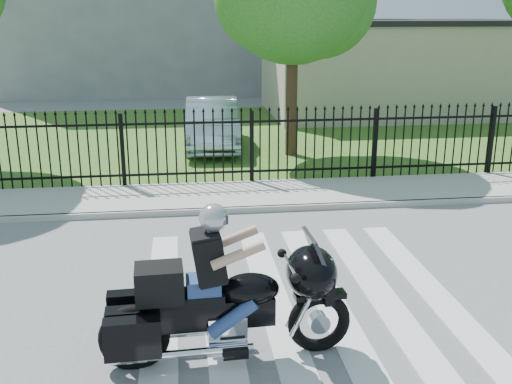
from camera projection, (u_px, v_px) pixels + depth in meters
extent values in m
plane|color=slate|center=(301.00, 299.00, 8.71)|extent=(120.00, 120.00, 0.00)
cube|color=#ADAAA3|center=(257.00, 195.00, 13.44)|extent=(40.00, 2.00, 0.12)
cube|color=#ADAAA3|center=(263.00, 209.00, 12.50)|extent=(40.00, 0.12, 0.12)
cube|color=#336221|center=(231.00, 136.00, 20.11)|extent=(40.00, 12.00, 0.02)
cube|color=black|center=(252.00, 171.00, 14.31)|extent=(26.00, 0.04, 0.05)
cube|color=black|center=(252.00, 122.00, 13.96)|extent=(26.00, 0.04, 0.05)
cylinder|color=#382316|center=(292.00, 83.00, 16.84)|extent=(0.32, 0.32, 4.16)
cube|color=#BAAF9B|center=(394.00, 70.00, 24.24)|extent=(10.00, 6.00, 3.50)
cube|color=black|center=(397.00, 22.00, 23.71)|extent=(10.20, 6.20, 0.20)
torus|color=black|center=(319.00, 322.00, 7.31)|extent=(0.79, 0.18, 0.79)
torus|color=black|center=(134.00, 338.00, 6.96)|extent=(0.84, 0.20, 0.83)
cube|color=black|center=(212.00, 312.00, 7.03)|extent=(1.49, 0.33, 0.34)
ellipsoid|color=black|center=(250.00, 289.00, 7.03)|extent=(0.72, 0.48, 0.38)
cube|color=black|center=(192.00, 297.00, 6.93)|extent=(0.75, 0.39, 0.11)
cube|color=silver|center=(227.00, 326.00, 7.11)|extent=(0.47, 0.36, 0.34)
ellipsoid|color=black|center=(311.00, 272.00, 7.10)|extent=(0.65, 0.84, 0.61)
cube|color=black|center=(159.00, 283.00, 6.81)|extent=(0.56, 0.45, 0.41)
cube|color=navy|center=(203.00, 285.00, 6.91)|extent=(0.40, 0.36, 0.20)
sphere|color=#AFB0B7|center=(214.00, 218.00, 6.70)|extent=(0.33, 0.33, 0.33)
imported|color=#9EB4C8|center=(212.00, 123.00, 18.16)|extent=(1.73, 4.51, 1.47)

